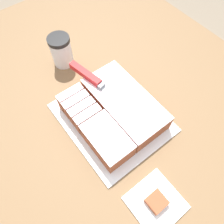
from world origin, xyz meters
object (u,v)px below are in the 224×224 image
object	(u,v)px
cake_board	(112,118)
brownie	(157,202)
cake	(113,112)
knife	(92,79)
coffee_cup	(61,51)

from	to	relation	value
cake_board	brownie	xyz separation A→B (m)	(0.28, -0.07, 0.01)
cake	knife	size ratio (longest dim) A/B	0.92
cake_board	knife	bearing A→B (deg)	175.34
brownie	cake	bearing A→B (deg)	165.83
coffee_cup	brownie	distance (m)	0.60
knife	coffee_cup	bearing A→B (deg)	170.13
knife	brownie	bearing A→B (deg)	-22.38
cake_board	cake	distance (m)	0.04
cake	brownie	world-z (taller)	cake
cake_board	cake	size ratio (longest dim) A/B	1.20
cake	knife	xyz separation A→B (m)	(-0.12, 0.01, 0.04)
cake	brownie	distance (m)	0.29
knife	brownie	world-z (taller)	knife
knife	cake	bearing A→B (deg)	-14.68
brownie	coffee_cup	bearing A→B (deg)	173.11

